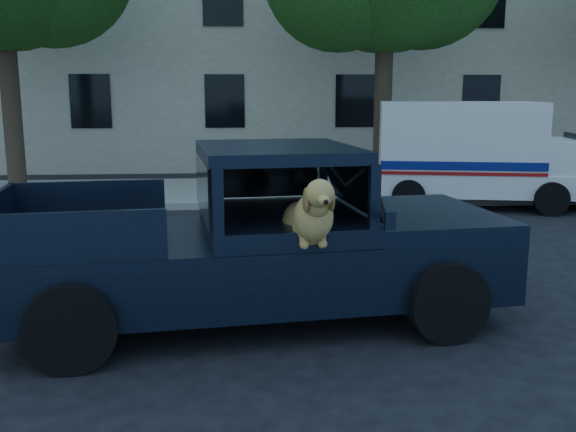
{
  "coord_description": "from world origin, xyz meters",
  "views": [
    {
      "loc": [
        1.38,
        -6.38,
        2.49
      ],
      "look_at": [
        1.88,
        0.05,
        1.23
      ],
      "focal_mm": 40.0,
      "sensor_mm": 36.0,
      "label": 1
    }
  ],
  "objects": [
    {
      "name": "ground",
      "position": [
        0.0,
        0.0,
        0.0
      ],
      "size": [
        120.0,
        120.0,
        0.0
      ],
      "primitive_type": "plane",
      "color": "black",
      "rests_on": "ground"
    },
    {
      "name": "far_sidewalk",
      "position": [
        0.0,
        9.2,
        0.07
      ],
      "size": [
        60.0,
        4.0,
        0.15
      ],
      "primitive_type": "cube",
      "color": "gray",
      "rests_on": "ground"
    },
    {
      "name": "lane_stripes",
      "position": [
        2.0,
        3.4,
        0.01
      ],
      "size": [
        21.6,
        0.14,
        0.01
      ],
      "primitive_type": null,
      "color": "silver",
      "rests_on": "ground"
    },
    {
      "name": "building_main",
      "position": [
        3.0,
        16.5,
        4.5
      ],
      "size": [
        26.0,
        6.0,
        9.0
      ],
      "primitive_type": "cube",
      "color": "beige",
      "rests_on": "ground"
    },
    {
      "name": "pickup_truck",
      "position": [
        1.45,
        0.42,
        0.65
      ],
      "size": [
        5.58,
        2.96,
        1.92
      ],
      "rotation": [
        0.0,
        0.0,
        0.12
      ],
      "color": "black",
      "rests_on": "ground"
    },
    {
      "name": "mail_truck",
      "position": [
        6.45,
        7.23,
        0.99
      ],
      "size": [
        4.44,
        2.79,
        2.27
      ],
      "rotation": [
        0.0,
        0.0,
        -0.2
      ],
      "color": "silver",
      "rests_on": "ground"
    }
  ]
}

